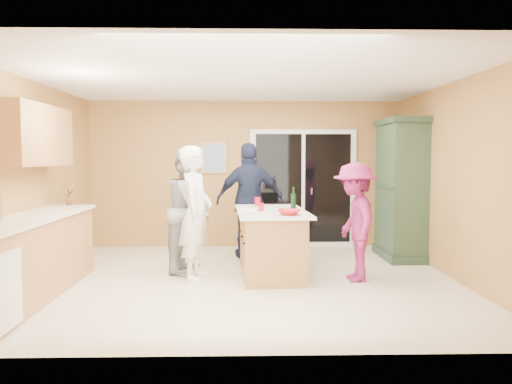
{
  "coord_description": "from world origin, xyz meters",
  "views": [
    {
      "loc": [
        -0.0,
        -6.44,
        1.61
      ],
      "look_at": [
        0.15,
        0.1,
        1.15
      ],
      "focal_mm": 35.0,
      "sensor_mm": 36.0,
      "label": 1
    }
  ],
  "objects_px": {
    "woman_grey": "(190,210)",
    "woman_magenta": "(355,222)",
    "woman_white": "(196,213)",
    "woman_navy": "(250,200)",
    "green_hutch": "(401,191)",
    "kitchen_island": "(271,244)"
  },
  "relations": [
    {
      "from": "woman_grey",
      "to": "woman_magenta",
      "type": "bearing_deg",
      "value": -92.62
    },
    {
      "from": "woman_white",
      "to": "woman_navy",
      "type": "height_order",
      "value": "woman_navy"
    },
    {
      "from": "green_hutch",
      "to": "woman_white",
      "type": "xyz_separation_m",
      "value": [
        -3.13,
        -1.31,
        -0.2
      ]
    },
    {
      "from": "kitchen_island",
      "to": "woman_white",
      "type": "distance_m",
      "value": 1.12
    },
    {
      "from": "woman_grey",
      "to": "woman_magenta",
      "type": "height_order",
      "value": "woman_grey"
    },
    {
      "from": "woman_navy",
      "to": "woman_white",
      "type": "bearing_deg",
      "value": 54.76
    },
    {
      "from": "kitchen_island",
      "to": "woman_magenta",
      "type": "distance_m",
      "value": 1.18
    },
    {
      "from": "woman_white",
      "to": "woman_grey",
      "type": "relative_size",
      "value": 1.01
    },
    {
      "from": "woman_white",
      "to": "woman_navy",
      "type": "distance_m",
      "value": 1.58
    },
    {
      "from": "woman_magenta",
      "to": "kitchen_island",
      "type": "bearing_deg",
      "value": -108.35
    },
    {
      "from": "woman_magenta",
      "to": "woman_navy",
      "type": "bearing_deg",
      "value": -139.82
    },
    {
      "from": "woman_white",
      "to": "woman_navy",
      "type": "xyz_separation_m",
      "value": [
        0.73,
        1.41,
        0.04
      ]
    },
    {
      "from": "green_hutch",
      "to": "kitchen_island",
      "type": "bearing_deg",
      "value": -152.51
    },
    {
      "from": "kitchen_island",
      "to": "green_hutch",
      "type": "distance_m",
      "value": 2.49
    },
    {
      "from": "kitchen_island",
      "to": "woman_white",
      "type": "relative_size",
      "value": 0.99
    },
    {
      "from": "woman_white",
      "to": "green_hutch",
      "type": "bearing_deg",
      "value": -60.01
    },
    {
      "from": "woman_white",
      "to": "woman_navy",
      "type": "relative_size",
      "value": 0.95
    },
    {
      "from": "kitchen_island",
      "to": "green_hutch",
      "type": "bearing_deg",
      "value": 24.44
    },
    {
      "from": "kitchen_island",
      "to": "woman_grey",
      "type": "height_order",
      "value": "woman_grey"
    },
    {
      "from": "green_hutch",
      "to": "woman_grey",
      "type": "xyz_separation_m",
      "value": [
        -3.26,
        -0.85,
        -0.21
      ]
    },
    {
      "from": "woman_white",
      "to": "woman_magenta",
      "type": "bearing_deg",
      "value": -86.33
    },
    {
      "from": "woman_grey",
      "to": "woman_navy",
      "type": "distance_m",
      "value": 1.27
    }
  ]
}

